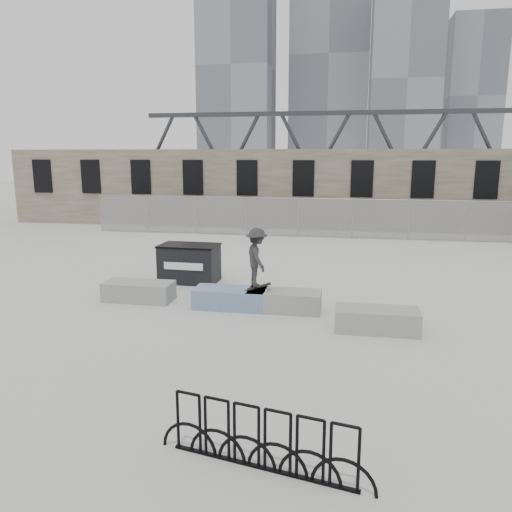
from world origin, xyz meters
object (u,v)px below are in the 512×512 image
Objects in this scene: planter_center_left at (230,297)px; planter_center_right at (284,300)px; planter_offset at (377,319)px; skateboarder at (257,258)px; planter_far_left at (139,290)px; dumpster at (189,263)px; bike_rack at (262,440)px.

planter_center_left and planter_center_right have the same top height.
skateboarder is (-3.17, 1.17, 1.17)m from planter_offset.
skateboarder reaches higher than planter_center_left.
skateboarder is at bearing -178.27° from planter_center_right.
planter_far_left is at bearing 175.49° from planter_center_left.
skateboarder is (3.56, -0.24, 1.17)m from planter_far_left.
dumpster reaches higher than planter_offset.
planter_center_left is at bearing 106.49° from bike_rack.
planter_far_left is at bearing 123.87° from bike_rack.
planter_far_left is 1.13× the size of skateboarder.
dumpster is 10.47m from bike_rack.
planter_center_left is at bearing -50.30° from dumpster.
skateboarder reaches higher than bike_rack.
planter_center_right is 1.01× the size of dumpster.
dumpster is at bearing 147.55° from planter_offset.
planter_far_left is 1.00× the size of planter_center_left.
planter_center_left is at bearing -179.90° from planter_center_right.
dumpster is at bearing 143.74° from planter_center_right.
dumpster is at bearing 127.67° from planter_center_left.
planter_far_left and planter_offset have the same top height.
skateboarder is at bearing -41.33° from dumpster.
bike_rack is at bearing -73.51° from planter_center_left.
planter_offset is at bearing -11.81° from planter_far_left.
planter_center_right is at bearing -2.89° from planter_far_left.
dumpster reaches higher than planter_far_left.
skateboarder is at bearing -3.87° from planter_far_left.
planter_far_left is 2.80m from planter_center_left.
planter_far_left is 8.76m from bike_rack.
planter_center_left is 1.00× the size of planter_offset.
planter_center_left is 1.39m from skateboarder.
planter_center_right is 1.13× the size of skateboarder.
dumpster is 1.11× the size of skateboarder.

